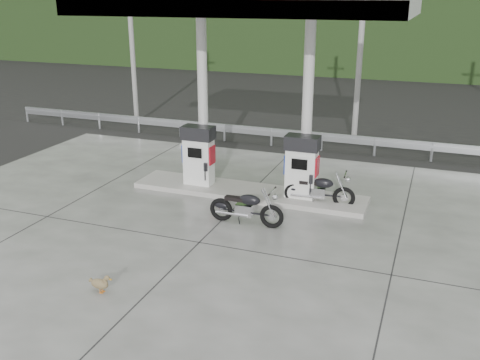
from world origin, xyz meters
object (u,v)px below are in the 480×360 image
(gas_pump_left, at_px, (199,155))
(motorcycle_left, at_px, (246,208))
(gas_pump_right, at_px, (302,167))
(motorcycle_right, at_px, (319,191))
(duck, at_px, (100,284))

(gas_pump_left, relative_size, motorcycle_left, 0.96)
(gas_pump_right, height_order, motorcycle_left, gas_pump_right)
(gas_pump_left, height_order, gas_pump_right, same)
(motorcycle_right, bearing_deg, duck, -121.39)
(motorcycle_right, bearing_deg, gas_pump_right, 162.85)
(duck, bearing_deg, gas_pump_right, 69.84)
(gas_pump_left, xyz_separation_m, duck, (0.68, -6.25, -0.88))
(gas_pump_right, xyz_separation_m, motorcycle_right, (0.57, -0.13, -0.61))
(motorcycle_left, height_order, motorcycle_right, motorcycle_left)
(gas_pump_right, height_order, duck, gas_pump_right)
(motorcycle_left, xyz_separation_m, motorcycle_right, (1.49, 1.94, -0.00))
(motorcycle_left, relative_size, motorcycle_right, 1.01)
(gas_pump_left, distance_m, motorcycle_right, 3.82)
(gas_pump_right, bearing_deg, motorcycle_right, -12.55)
(gas_pump_left, distance_m, motorcycle_left, 3.13)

